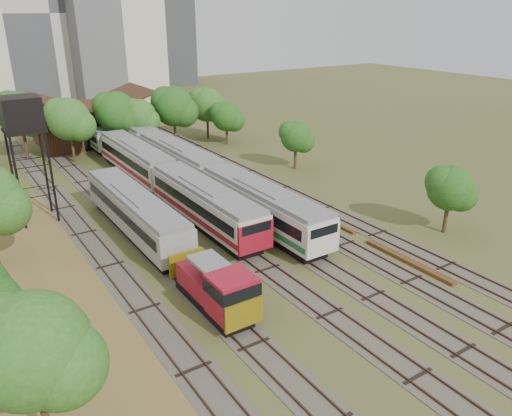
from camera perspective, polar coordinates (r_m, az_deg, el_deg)
ground at (r=33.45m, az=14.75°, el=-13.15°), size 240.00×240.00×0.00m
dry_grass_patch at (r=31.86m, az=-21.34°, el=-15.99°), size 14.00×60.00×0.04m
tracks at (r=50.90m, az=-6.76°, el=0.06°), size 24.60×80.00×0.19m
railcar_red_set at (r=53.30m, az=-10.20°, el=3.25°), size 3.23×34.57×4.00m
railcar_green_set at (r=59.55m, az=-8.77°, el=5.33°), size 3.26×52.08×4.04m
railcar_rear at (r=78.38m, az=-18.32°, el=8.21°), size 2.76×16.08×3.41m
shunter_locomotive at (r=33.02m, az=-4.28°, el=-9.37°), size 2.72×8.10×3.56m
old_grey_coach at (r=45.16m, az=-13.57°, el=-0.51°), size 3.09×18.00×3.82m
water_tower at (r=49.35m, az=-25.19°, el=9.36°), size 3.38×3.38×11.68m
rail_pile_near at (r=41.60m, az=17.01°, el=-5.82°), size 0.58×8.63×0.29m
rail_pile_far at (r=47.96m, az=8.12°, el=-1.30°), size 0.47×7.48×0.24m
maintenance_shed at (r=79.82m, az=-18.02°, el=9.30°), size 16.45×11.55×7.58m
tree_band_far at (r=71.60m, az=-17.91°, el=10.22°), size 38.55×10.01×9.12m
tree_band_right at (r=61.22m, az=4.69°, el=7.92°), size 5.14×42.21×6.34m
tower_centre at (r=119.85m, az=-23.47°, el=19.78°), size 20.00×18.00×36.00m
tower_far_right at (r=139.14m, az=-10.39°, el=19.51°), size 12.00×12.00×28.00m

